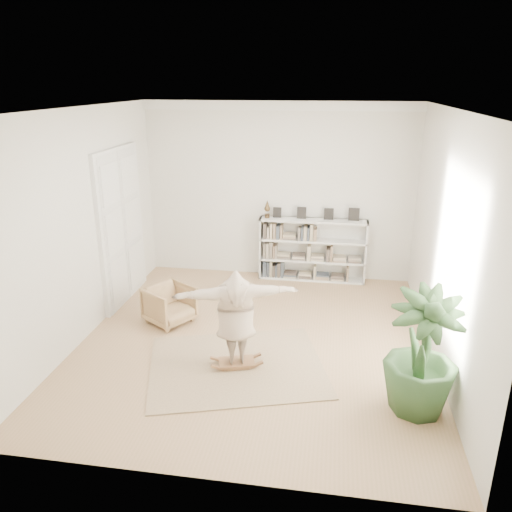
{
  "coord_description": "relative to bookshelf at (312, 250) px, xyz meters",
  "views": [
    {
      "loc": [
        1.13,
        -7.04,
        3.97
      ],
      "look_at": [
        -0.05,
        0.4,
        1.31
      ],
      "focal_mm": 35.0,
      "sensor_mm": 36.0,
      "label": 1
    }
  ],
  "objects": [
    {
      "name": "bookshelf",
      "position": [
        0.0,
        0.0,
        0.0
      ],
      "size": [
        2.2,
        0.35,
        1.64
      ],
      "color": "silver",
      "rests_on": "floor"
    },
    {
      "name": "doors",
      "position": [
        -3.45,
        -1.52,
        0.76
      ],
      "size": [
        0.09,
        1.78,
        2.92
      ],
      "color": "white",
      "rests_on": "floor"
    },
    {
      "name": "houseplant",
      "position": [
        1.56,
        -4.23,
        0.18
      ],
      "size": [
        0.96,
        0.96,
        1.63
      ],
      "primitive_type": "imported",
      "rotation": [
        0.0,
        0.0,
        0.06
      ],
      "color": "#2F5128",
      "rests_on": "floor"
    },
    {
      "name": "rug",
      "position": [
        -0.89,
        -3.61,
        -0.63
      ],
      "size": [
        2.97,
        2.64,
        0.02
      ],
      "primitive_type": "cube",
      "rotation": [
        0.0,
        0.0,
        0.29
      ],
      "color": "tan",
      "rests_on": "floor"
    },
    {
      "name": "person",
      "position": [
        -0.89,
        -3.61,
        0.21
      ],
      "size": [
        1.82,
        0.97,
        1.43
      ],
      "primitive_type": "imported",
      "rotation": [
        0.0,
        0.0,
        3.44
      ],
      "color": "#C2AA92",
      "rests_on": "rocker_board"
    },
    {
      "name": "floor",
      "position": [
        -0.74,
        -2.82,
        -0.64
      ],
      "size": [
        6.0,
        6.0,
        0.0
      ],
      "primitive_type": "plane",
      "color": "#A88356",
      "rests_on": "ground"
    },
    {
      "name": "rocker_board",
      "position": [
        -0.89,
        -3.61,
        -0.57
      ],
      "size": [
        0.59,
        0.45,
        0.11
      ],
      "rotation": [
        0.0,
        0.0,
        0.29
      ],
      "color": "brown",
      "rests_on": "rug"
    },
    {
      "name": "armchair",
      "position": [
        -2.31,
        -2.38,
        -0.3
      ],
      "size": [
        1.0,
        0.99,
        0.66
      ],
      "primitive_type": "imported",
      "rotation": [
        0.0,
        0.0,
        0.99
      ],
      "color": "tan",
      "rests_on": "floor"
    },
    {
      "name": "room_shell",
      "position": [
        -0.74,
        0.12,
        2.87
      ],
      "size": [
        6.0,
        6.0,
        6.0
      ],
      "color": "silver",
      "rests_on": "floor"
    }
  ]
}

